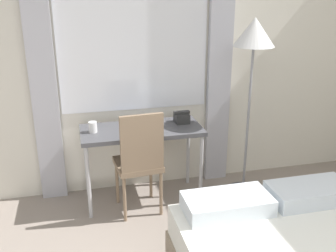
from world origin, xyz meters
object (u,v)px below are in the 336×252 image
object	(u,v)px
mug	(93,127)
book	(138,129)
standing_lamp	(253,47)
desk_chair	(140,158)
desk	(142,135)
telephone	(182,117)

from	to	relation	value
mug	book	bearing A→B (deg)	-5.82
standing_lamp	book	size ratio (longest dim) A/B	5.50
desk_chair	standing_lamp	xyz separation A→B (m)	(1.10, 0.14, 0.93)
standing_lamp	book	world-z (taller)	standing_lamp
mug	desk_chair	bearing A→B (deg)	-32.89
desk_chair	book	world-z (taller)	desk_chair
desk	book	xyz separation A→B (m)	(-0.04, -0.04, 0.08)
desk	book	world-z (taller)	book
desk	telephone	bearing A→B (deg)	9.87
book	telephone	bearing A→B (deg)	13.90
book	mug	xyz separation A→B (m)	(-0.41, 0.04, 0.04)
mug	standing_lamp	bearing A→B (deg)	-4.25
book	mug	world-z (taller)	mug
desk_chair	mug	distance (m)	0.52
telephone	book	distance (m)	0.47
telephone	book	xyz separation A→B (m)	(-0.45, -0.11, -0.04)
desk_chair	desk	bearing A→B (deg)	70.35
telephone	book	world-z (taller)	telephone
desk_chair	mug	xyz separation A→B (m)	(-0.38, 0.25, 0.24)
book	standing_lamp	bearing A→B (deg)	-3.65
standing_lamp	desk_chair	bearing A→B (deg)	-172.87
desk_chair	standing_lamp	distance (m)	1.45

